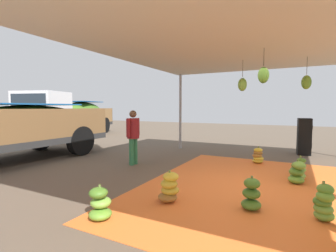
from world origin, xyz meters
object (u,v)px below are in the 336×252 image
object	(u,v)px
banana_bunch_2	(169,188)
banana_bunch_9	(324,204)
worker_0	(133,133)
banana_bunch_8	(297,173)
banana_bunch_7	(298,171)
banana_bunch_10	(100,204)
banana_bunch_1	(300,167)
cargo_truck_far	(69,114)
banana_bunch_6	(258,156)
speaker_stack	(304,137)
banana_bunch_3	(251,195)

from	to	relation	value
banana_bunch_2	banana_bunch_9	distance (m)	2.33
banana_bunch_9	worker_0	xyz separation A→B (m)	(1.69, 4.50, 0.65)
banana_bunch_2	banana_bunch_8	xyz separation A→B (m)	(2.15, -1.97, -0.01)
banana_bunch_7	banana_bunch_10	bearing A→B (deg)	144.15
banana_bunch_1	banana_bunch_10	world-z (taller)	banana_bunch_10
cargo_truck_far	worker_0	world-z (taller)	cargo_truck_far
banana_bunch_2	banana_bunch_6	bearing A→B (deg)	-14.04
banana_bunch_2	banana_bunch_10	distance (m)	1.21
banana_bunch_2	speaker_stack	size ratio (longest dim) A/B	0.44
banana_bunch_6	banana_bunch_8	world-z (taller)	banana_bunch_8
banana_bunch_1	banana_bunch_10	xyz separation A→B (m)	(-4.00, 2.63, 0.02)
banana_bunch_7	worker_0	size ratio (longest dim) A/B	0.28
speaker_stack	banana_bunch_9	bearing A→B (deg)	-179.05
banana_bunch_9	worker_0	bearing A→B (deg)	69.38
banana_bunch_2	banana_bunch_7	xyz separation A→B (m)	(2.51, -1.99, -0.05)
banana_bunch_7	banana_bunch_9	world-z (taller)	banana_bunch_9
banana_bunch_8	speaker_stack	distance (m)	3.88
banana_bunch_3	banana_bunch_9	size ratio (longest dim) A/B	0.92
banana_bunch_1	banana_bunch_6	size ratio (longest dim) A/B	0.95
banana_bunch_6	cargo_truck_far	xyz separation A→B (m)	(2.30, 10.48, 1.03)
banana_bunch_2	banana_bunch_3	distance (m)	1.35
cargo_truck_far	banana_bunch_9	bearing A→B (deg)	-116.16
worker_0	banana_bunch_10	bearing A→B (deg)	-152.67
banana_bunch_10	worker_0	world-z (taller)	worker_0
banana_bunch_1	banana_bunch_2	bearing A→B (deg)	145.20
banana_bunch_9	banana_bunch_7	bearing A→B (deg)	8.25
banana_bunch_2	banana_bunch_8	world-z (taller)	banana_bunch_2
banana_bunch_3	banana_bunch_6	xyz separation A→B (m)	(3.55, 0.35, -0.02)
banana_bunch_2	banana_bunch_7	size ratio (longest dim) A/B	1.26
banana_bunch_10	worker_0	distance (m)	3.57
banana_bunch_6	speaker_stack	size ratio (longest dim) A/B	0.40
banana_bunch_6	banana_bunch_8	size ratio (longest dim) A/B	0.97
banana_bunch_3	cargo_truck_far	xyz separation A→B (m)	(5.85, 10.82, 1.01)
banana_bunch_7	cargo_truck_far	xyz separation A→B (m)	(3.65, 11.50, 1.05)
banana_bunch_1	banana_bunch_8	size ratio (longest dim) A/B	0.92
banana_bunch_7	banana_bunch_9	bearing A→B (deg)	-171.75
banana_bunch_3	cargo_truck_far	bearing A→B (deg)	61.60
banana_bunch_3	banana_bunch_6	distance (m)	3.57
cargo_truck_far	banana_bunch_6	bearing A→B (deg)	-102.38
banana_bunch_7	worker_0	world-z (taller)	worker_0
banana_bunch_8	cargo_truck_far	size ratio (longest dim) A/B	0.08
banana_bunch_2	banana_bunch_6	world-z (taller)	banana_bunch_2
cargo_truck_far	banana_bunch_8	bearing A→B (deg)	-109.25
banana_bunch_8	cargo_truck_far	distance (m)	12.20
banana_bunch_6	banana_bunch_2	bearing A→B (deg)	165.96
banana_bunch_3	banana_bunch_6	bearing A→B (deg)	5.58
speaker_stack	banana_bunch_7	bearing A→B (deg)	176.42
banana_bunch_1	banana_bunch_9	xyz separation A→B (m)	(-2.58, -0.26, 0.06)
banana_bunch_9	worker_0	world-z (taller)	worker_0
banana_bunch_7	cargo_truck_far	world-z (taller)	cargo_truck_far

